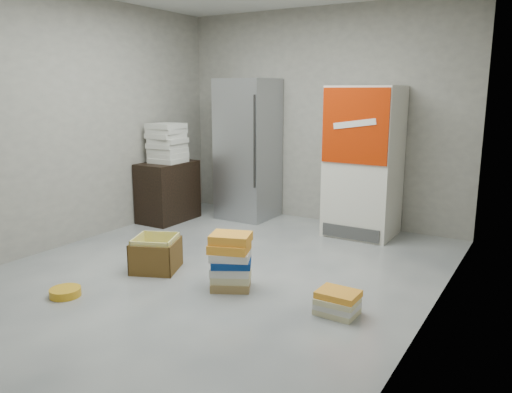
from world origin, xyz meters
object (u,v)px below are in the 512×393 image
object	(u,v)px
phonebook_stack_main	(231,261)
cardboard_box	(156,256)
steel_fridge	(248,149)
wood_shelf	(168,191)
coke_cooler	(364,162)

from	to	relation	value
phonebook_stack_main	cardboard_box	xyz separation A→B (m)	(-0.90, 0.01, -0.11)
steel_fridge	cardboard_box	distance (m)	2.44
steel_fridge	wood_shelf	size ratio (longest dim) A/B	2.37
wood_shelf	cardboard_box	bearing A→B (deg)	-52.56
steel_fridge	coke_cooler	distance (m)	1.65
wood_shelf	cardboard_box	distance (m)	1.97
phonebook_stack_main	coke_cooler	bearing A→B (deg)	56.70
phonebook_stack_main	cardboard_box	size ratio (longest dim) A/B	0.92
steel_fridge	coke_cooler	xyz separation A→B (m)	(1.65, -0.01, -0.05)
steel_fridge	cardboard_box	world-z (taller)	steel_fridge
steel_fridge	cardboard_box	bearing A→B (deg)	-81.13
coke_cooler	wood_shelf	xyz separation A→B (m)	(-2.48, -0.72, -0.50)
steel_fridge	cardboard_box	xyz separation A→B (m)	(0.36, -2.28, -0.81)
wood_shelf	steel_fridge	bearing A→B (deg)	41.31
steel_fridge	coke_cooler	bearing A→B (deg)	-0.18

